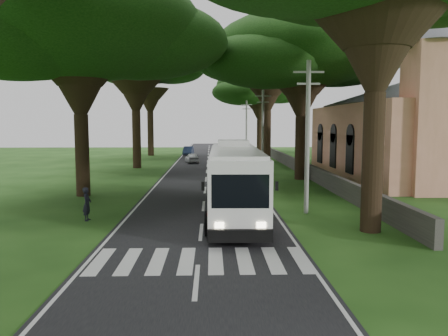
# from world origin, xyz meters

# --- Properties ---
(ground) EXTENTS (140.00, 140.00, 0.00)m
(ground) POSITION_xyz_m (0.00, 0.00, 0.00)
(ground) COLOR #1C4213
(ground) RESTS_ON ground
(road) EXTENTS (8.00, 120.00, 0.04)m
(road) POSITION_xyz_m (0.00, 25.00, 0.01)
(road) COLOR black
(road) RESTS_ON ground
(crosswalk) EXTENTS (8.00, 3.00, 0.01)m
(crosswalk) POSITION_xyz_m (0.00, -2.00, 0.00)
(crosswalk) COLOR silver
(crosswalk) RESTS_ON ground
(property_wall) EXTENTS (0.35, 50.00, 1.20)m
(property_wall) POSITION_xyz_m (9.00, 24.00, 0.60)
(property_wall) COLOR #383533
(property_wall) RESTS_ON ground
(church) EXTENTS (14.00, 24.00, 11.60)m
(church) POSITION_xyz_m (17.86, 21.55, 4.91)
(church) COLOR tan
(church) RESTS_ON ground
(pole_near) EXTENTS (1.60, 0.24, 8.00)m
(pole_near) POSITION_xyz_m (5.50, 6.00, 4.18)
(pole_near) COLOR gray
(pole_near) RESTS_ON ground
(pole_mid) EXTENTS (1.60, 0.24, 8.00)m
(pole_mid) POSITION_xyz_m (5.50, 26.00, 4.18)
(pole_mid) COLOR gray
(pole_mid) RESTS_ON ground
(pole_far) EXTENTS (1.60, 0.24, 8.00)m
(pole_far) POSITION_xyz_m (5.50, 46.00, 4.18)
(pole_far) COLOR gray
(pole_far) RESTS_ON ground
(tree_l_mida) EXTENTS (16.06, 16.06, 14.24)m
(tree_l_mida) POSITION_xyz_m (-8.00, 12.00, 10.77)
(tree_l_mida) COLOR black
(tree_l_mida) RESTS_ON ground
(tree_l_midb) EXTENTS (13.08, 13.08, 15.22)m
(tree_l_midb) POSITION_xyz_m (-7.50, 30.00, 12.25)
(tree_l_midb) COLOR black
(tree_l_midb) RESTS_ON ground
(tree_l_far) EXTENTS (13.35, 13.35, 16.08)m
(tree_l_far) POSITION_xyz_m (-8.50, 48.00, 13.04)
(tree_l_far) COLOR black
(tree_l_far) RESTS_ON ground
(tree_r_mida) EXTENTS (14.85, 14.85, 13.98)m
(tree_r_mida) POSITION_xyz_m (8.00, 20.00, 10.74)
(tree_r_mida) COLOR black
(tree_r_mida) RESTS_ON ground
(tree_r_midb) EXTENTS (16.08, 16.08, 16.46)m
(tree_r_midb) POSITION_xyz_m (7.50, 38.00, 12.94)
(tree_r_midb) COLOR black
(tree_r_midb) RESTS_ON ground
(tree_r_far) EXTENTS (14.44, 14.44, 13.95)m
(tree_r_far) POSITION_xyz_m (8.50, 56.00, 10.78)
(tree_r_far) COLOR black
(tree_r_far) RESTS_ON ground
(coach_bus) EXTENTS (2.98, 11.95, 3.51)m
(coach_bus) POSITION_xyz_m (1.66, 5.38, 1.89)
(coach_bus) COLOR white
(coach_bus) RESTS_ON ground
(distant_car_a) EXTENTS (2.01, 3.67, 1.18)m
(distant_car_a) POSITION_xyz_m (-1.88, 35.62, 0.62)
(distant_car_a) COLOR #BCBDC1
(distant_car_a) RESTS_ON road
(distant_car_b) EXTENTS (1.59, 3.89, 1.26)m
(distant_car_b) POSITION_xyz_m (-3.00, 48.82, 0.66)
(distant_car_b) COLOR #202D4C
(distant_car_b) RESTS_ON road
(distant_car_c) EXTENTS (1.85, 4.43, 1.28)m
(distant_car_c) POSITION_xyz_m (2.09, 58.49, 0.67)
(distant_car_c) COLOR maroon
(distant_car_c) RESTS_ON road
(pedestrian) EXTENTS (0.40, 0.60, 1.65)m
(pedestrian) POSITION_xyz_m (-5.65, 4.53, 0.83)
(pedestrian) COLOR black
(pedestrian) RESTS_ON ground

